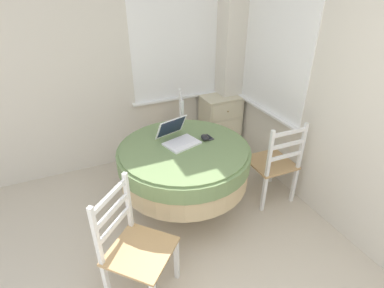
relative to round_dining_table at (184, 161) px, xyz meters
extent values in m
cube|color=beige|center=(-0.82, 1.27, 0.66)|extent=(4.13, 0.06, 2.55)
cube|color=white|center=(0.42, 1.24, 0.87)|extent=(1.10, 0.01, 1.42)
cube|color=white|center=(0.42, 1.21, 0.15)|extent=(1.18, 0.07, 0.02)
cube|color=white|center=(1.24, 0.41, 0.87)|extent=(0.01, 1.10, 1.42)
cube|color=white|center=(1.21, 0.41, 0.15)|extent=(0.07, 1.18, 0.02)
cube|color=beige|center=(1.11, 1.10, 0.66)|extent=(0.28, 0.28, 2.55)
cylinder|color=#4C3D2D|center=(0.00, 0.00, -0.60)|extent=(0.36, 0.36, 0.03)
cylinder|color=#4C3D2D|center=(0.00, 0.00, -0.22)|extent=(0.11, 0.11, 0.73)
cylinder|color=tan|center=(0.00, 0.00, -0.03)|extent=(1.22, 1.22, 0.34)
cylinder|color=#6B8451|center=(0.00, 0.00, 0.07)|extent=(1.24, 1.24, 0.15)
cylinder|color=#6B8451|center=(0.00, 0.00, 0.15)|extent=(1.19, 1.19, 0.02)
cube|color=white|center=(0.00, 0.05, 0.17)|extent=(0.36, 0.30, 0.02)
cube|color=silver|center=(0.00, 0.07, 0.18)|extent=(0.30, 0.20, 0.00)
cube|color=white|center=(-0.04, 0.21, 0.28)|extent=(0.33, 0.19, 0.20)
cube|color=#192338|center=(-0.04, 0.20, 0.28)|extent=(0.29, 0.17, 0.18)
ellipsoid|color=black|center=(0.23, 0.04, 0.19)|extent=(0.07, 0.10, 0.05)
cube|color=#2D2D33|center=(0.29, 0.07, 0.16)|extent=(0.07, 0.13, 0.01)
cube|color=black|center=(0.29, 0.07, 0.17)|extent=(0.06, 0.09, 0.00)
cube|color=tan|center=(0.15, 0.94, -0.19)|extent=(0.55, 0.55, 0.02)
cube|color=white|center=(0.03, 1.18, -0.41)|extent=(0.04, 0.04, 0.42)
cube|color=white|center=(-0.09, 0.81, -0.41)|extent=(0.04, 0.04, 0.42)
cube|color=white|center=(0.40, 1.06, -0.41)|extent=(0.04, 0.04, 0.42)
cube|color=white|center=(0.27, 0.69, -0.41)|extent=(0.04, 0.04, 0.42)
cube|color=white|center=(0.40, 1.06, 0.07)|extent=(0.04, 0.04, 0.50)
cube|color=white|center=(0.27, 0.69, 0.07)|extent=(0.04, 0.04, 0.50)
cube|color=white|center=(0.33, 0.87, 0.26)|extent=(0.14, 0.37, 0.04)
cube|color=white|center=(0.33, 0.87, 0.13)|extent=(0.14, 0.37, 0.04)
cube|color=white|center=(0.33, 0.87, 0.00)|extent=(0.14, 0.37, 0.04)
cube|color=tan|center=(0.94, -0.13, -0.19)|extent=(0.44, 0.44, 0.02)
cube|color=white|center=(1.13, 0.06, -0.41)|extent=(0.03, 0.03, 0.42)
cube|color=white|center=(0.75, 0.06, -0.41)|extent=(0.03, 0.03, 0.42)
cube|color=white|center=(1.13, -0.33, -0.41)|extent=(0.03, 0.03, 0.42)
cube|color=white|center=(0.74, -0.32, -0.41)|extent=(0.03, 0.03, 0.42)
cube|color=white|center=(1.13, -0.33, 0.07)|extent=(0.03, 0.03, 0.50)
cube|color=white|center=(0.74, -0.32, 0.07)|extent=(0.03, 0.03, 0.50)
cube|color=white|center=(0.94, -0.33, 0.26)|extent=(0.38, 0.03, 0.04)
cube|color=white|center=(0.94, -0.33, 0.13)|extent=(0.38, 0.03, 0.04)
cube|color=white|center=(0.94, -0.33, 0.00)|extent=(0.38, 0.03, 0.04)
cube|color=tan|center=(-0.64, -0.70, -0.19)|extent=(0.62, 0.62, 0.02)
cube|color=white|center=(-0.37, -0.70, -0.41)|extent=(0.05, 0.05, 0.42)
cube|color=white|center=(-0.91, -0.70, -0.41)|extent=(0.05, 0.05, 0.42)
cube|color=white|center=(-0.64, -0.43, -0.41)|extent=(0.05, 0.05, 0.42)
cube|color=white|center=(-0.91, -0.70, 0.07)|extent=(0.05, 0.05, 0.50)
cube|color=white|center=(-0.64, -0.43, 0.07)|extent=(0.05, 0.05, 0.50)
cube|color=white|center=(-0.77, -0.56, 0.26)|extent=(0.29, 0.28, 0.04)
cube|color=white|center=(-0.77, -0.56, 0.13)|extent=(0.29, 0.28, 0.04)
cube|color=white|center=(-0.77, -0.56, 0.00)|extent=(0.29, 0.28, 0.04)
cube|color=beige|center=(0.96, 1.02, -0.24)|extent=(0.49, 0.36, 0.76)
cube|color=beige|center=(0.96, 1.02, 0.15)|extent=(0.52, 0.38, 0.02)
cube|color=beige|center=(0.96, 0.84, 0.01)|extent=(0.43, 0.01, 0.21)
sphere|color=olive|center=(0.96, 0.83, 0.01)|extent=(0.02, 0.02, 0.02)
cube|color=beige|center=(0.96, 0.84, -0.24)|extent=(0.43, 0.01, 0.21)
sphere|color=olive|center=(0.96, 0.83, -0.24)|extent=(0.02, 0.02, 0.02)
cube|color=beige|center=(0.96, 0.84, -0.49)|extent=(0.43, 0.01, 0.21)
sphere|color=olive|center=(0.96, 0.83, -0.49)|extent=(0.02, 0.02, 0.02)
camera|label=1|loc=(-0.91, -2.21, 1.55)|focal=28.00mm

